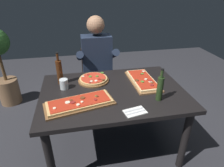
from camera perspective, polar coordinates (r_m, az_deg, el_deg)
The scene contains 12 objects.
ground_plane at distance 2.34m, azimuth 0.25°, elevation -17.93°, with size 6.40×6.40×0.00m, color #2D2D33.
dining_table at distance 1.92m, azimuth 0.29°, elevation -4.51°, with size 1.40×0.96×0.74m.
pizza_rectangular_front at distance 1.68m, azimuth -9.69°, elevation -5.75°, with size 0.63×0.36×0.05m.
pizza_rectangular_left at distance 2.05m, azimuth 9.19°, elevation 0.95°, with size 0.26×0.52×0.05m.
pizza_round_far at distance 2.05m, azimuth -5.55°, elevation 1.26°, with size 0.33×0.33×0.05m.
wine_bottle_dark at distance 1.72m, azimuth 14.19°, elevation -1.24°, with size 0.06×0.06×0.30m.
oil_bottle_amber at distance 2.02m, azimuth -15.44°, elevation 3.46°, with size 0.06×0.06×0.34m.
tumbler_near_camera at distance 1.94m, azimuth -14.16°, elevation -0.31°, with size 0.08×0.08×0.10m.
napkin_cutlery_set at distance 1.59m, azimuth 6.92°, elevation -8.38°, with size 0.20×0.14×0.01m.
diner_chair at distance 2.73m, azimuth -4.49°, elevation 2.11°, with size 0.44×0.44×0.87m.
seated_diner at distance 2.52m, azimuth -4.37°, elevation 6.17°, with size 0.53×0.41×1.33m.
potted_plant_corner at distance 3.16m, azimuth -30.22°, elevation 5.09°, with size 0.37×0.37×1.15m.
Camera 1 is at (-0.32, -1.59, 1.68)m, focal length 30.55 mm.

